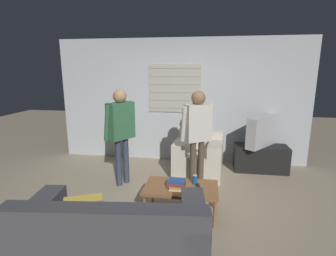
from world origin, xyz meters
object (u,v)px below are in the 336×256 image
(armchair_beige, at_px, (199,157))
(person_left_standing, at_px, (120,125))
(couch_blue, at_px, (114,238))
(person_right_standing, at_px, (197,127))
(soda_can, at_px, (195,180))
(book_stack, at_px, (177,184))
(coffee_table, at_px, (181,189))
(spare_remote, at_px, (198,186))
(tv, at_px, (262,131))

(armchair_beige, bearing_deg, person_left_standing, 30.99)
(couch_blue, height_order, person_right_standing, person_right_standing)
(person_left_standing, xyz_separation_m, person_right_standing, (1.26, 0.10, -0.01))
(soda_can, bearing_deg, book_stack, -140.81)
(coffee_table, bearing_deg, book_stack, -122.37)
(book_stack, relative_size, soda_can, 1.84)
(person_right_standing, bearing_deg, spare_remote, -117.46)
(armchair_beige, relative_size, spare_remote, 6.77)
(person_right_standing, bearing_deg, book_stack, -133.48)
(person_left_standing, bearing_deg, book_stack, -99.27)
(soda_can, distance_m, spare_remote, 0.12)
(armchair_beige, xyz_separation_m, coffee_table, (-0.17, -1.44, 0.03))
(armchair_beige, relative_size, person_left_standing, 0.57)
(tv, bearing_deg, coffee_table, 1.05)
(armchair_beige, xyz_separation_m, spare_remote, (0.06, -1.43, 0.08))
(person_left_standing, bearing_deg, spare_remote, -90.04)
(armchair_beige, xyz_separation_m, person_right_standing, (-0.01, -0.52, 0.69))
(tv, relative_size, spare_remote, 6.04)
(tv, height_order, person_right_standing, person_right_standing)
(tv, relative_size, soda_can, 6.48)
(armchair_beige, xyz_separation_m, tv, (1.17, 0.37, 0.45))
(tv, bearing_deg, person_right_standing, -15.56)
(coffee_table, xyz_separation_m, person_left_standing, (-1.10, 0.82, 0.66))
(couch_blue, relative_size, person_right_standing, 1.18)
(couch_blue, relative_size, person_left_standing, 1.17)
(person_left_standing, height_order, soda_can, person_left_standing)
(couch_blue, bearing_deg, person_right_standing, 63.74)
(person_left_standing, bearing_deg, couch_blue, -132.35)
(person_left_standing, xyz_separation_m, book_stack, (1.05, -0.90, -0.56))
(tv, relative_size, person_right_standing, 0.51)
(soda_can, bearing_deg, tv, 55.65)
(person_left_standing, distance_m, spare_remote, 1.67)
(tv, bearing_deg, person_left_standing, -30.28)
(person_right_standing, bearing_deg, person_left_standing, 152.80)
(couch_blue, distance_m, spare_remote, 1.32)
(armchair_beige, height_order, person_right_standing, person_right_standing)
(couch_blue, xyz_separation_m, soda_can, (0.73, 1.16, 0.16))
(couch_blue, xyz_separation_m, armchair_beige, (0.72, 2.49, 0.03))
(person_right_standing, distance_m, spare_remote, 1.09)
(couch_blue, relative_size, spare_remote, 13.92)
(couch_blue, bearing_deg, tv, 49.94)
(armchair_beige, xyz_separation_m, soda_can, (0.00, -1.34, 0.13))
(couch_blue, distance_m, person_left_standing, 2.08)
(book_stack, bearing_deg, couch_blue, -117.17)
(couch_blue, xyz_separation_m, book_stack, (0.50, 0.97, 0.16))
(couch_blue, height_order, coffee_table, couch_blue)
(armchair_beige, distance_m, soda_can, 1.34)
(tv, height_order, book_stack, tv)
(coffee_table, distance_m, soda_can, 0.23)
(coffee_table, height_order, tv, tv)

